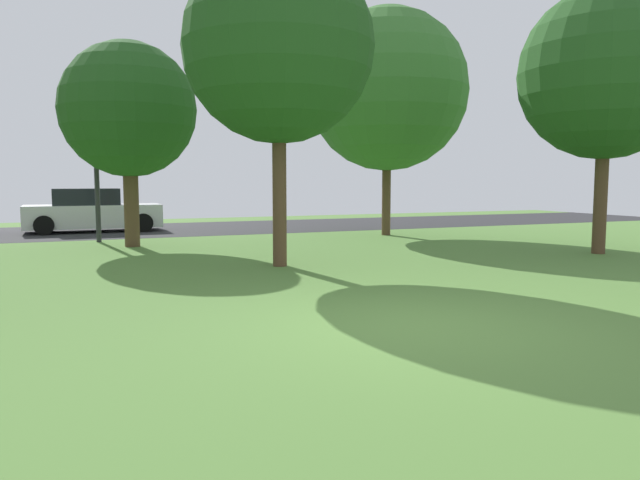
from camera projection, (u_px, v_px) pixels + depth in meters
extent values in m
plane|color=#547F38|center=(406.00, 326.00, 7.41)|extent=(44.00, 44.00, 0.00)
cube|color=#28282B|center=(181.00, 229.00, 22.10)|extent=(44.00, 6.40, 0.01)
cylinder|color=brown|center=(601.00, 194.00, 14.60)|extent=(0.31, 0.31, 2.89)
sphere|color=#23511E|center=(606.00, 73.00, 14.32)|extent=(4.09, 4.09, 4.09)
cylinder|color=brown|center=(386.00, 192.00, 19.57)|extent=(0.28, 0.28, 2.79)
sphere|color=#38702D|center=(387.00, 90.00, 19.25)|extent=(5.14, 5.14, 5.14)
cylinder|color=brown|center=(131.00, 202.00, 16.18)|extent=(0.40, 0.40, 2.38)
sphere|color=#23511E|center=(128.00, 109.00, 15.94)|extent=(3.56, 3.56, 3.56)
cylinder|color=brown|center=(279.00, 191.00, 12.46)|extent=(0.29, 0.29, 3.12)
sphere|color=#23511E|center=(278.00, 47.00, 12.17)|extent=(3.89, 3.89, 3.89)
cube|color=white|center=(94.00, 216.00, 20.95)|extent=(4.47, 1.72, 0.79)
cube|color=black|center=(86.00, 197.00, 20.80)|extent=(2.14, 1.51, 0.57)
cylinder|color=black|center=(138.00, 220.00, 22.36)|extent=(0.64, 0.22, 0.64)
cylinder|color=black|center=(143.00, 223.00, 20.78)|extent=(0.64, 0.22, 0.64)
cylinder|color=black|center=(46.00, 222.00, 21.16)|extent=(0.64, 0.22, 0.64)
cylinder|color=black|center=(44.00, 225.00, 19.58)|extent=(0.64, 0.22, 0.64)
cylinder|color=#2D2D33|center=(96.00, 164.00, 17.25)|extent=(0.14, 0.14, 4.50)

